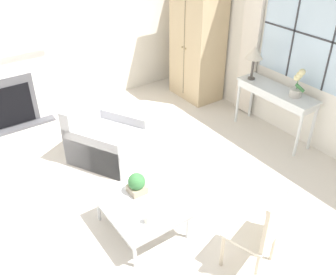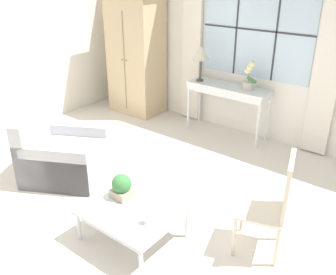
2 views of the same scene
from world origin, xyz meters
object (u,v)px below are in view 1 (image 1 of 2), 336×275
pillar_candle (148,219)px  table_lamp (254,53)px  armchair_upholstered (107,139)px  coffee_table (142,207)px  armoire (197,43)px  side_chair_wooden (262,229)px  console_table (276,95)px  potted_plant_small (137,184)px  fireplace (4,84)px  potted_orchid (297,85)px

pillar_candle → table_lamp: bearing=115.1°
armchair_upholstered → coffee_table: armchair_upholstered is taller
armoire → side_chair_wooden: size_ratio=2.03×
side_chair_wooden → table_lamp: bearing=136.7°
table_lamp → coffee_table: size_ratio=0.59×
console_table → potted_plant_small: (0.35, -2.68, -0.21)m
potted_plant_small → pillar_candle: size_ratio=2.05×
armchair_upholstered → pillar_candle: bearing=-14.2°
armchair_upholstered → potted_plant_small: armchair_upholstered is taller
fireplace → potted_orchid: 4.45m
potted_orchid → potted_plant_small: bearing=-89.2°
armoire → pillar_candle: (2.63, -2.76, -0.61)m
side_chair_wooden → coffee_table: bearing=-149.6°
potted_plant_small → table_lamp: bearing=107.5°
console_table → table_lamp: 0.71m
pillar_candle → armoire: bearing=133.6°
fireplace → coffee_table: bearing=9.2°
console_table → table_lamp: bearing=-173.7°
console_table → potted_plant_small: console_table is taller
armoire → side_chair_wooden: 4.04m
fireplace → pillar_candle: bearing=7.0°
console_table → side_chair_wooden: 2.68m
fireplace → console_table: size_ratio=1.72×
fireplace → potted_orchid: fireplace is taller
console_table → side_chair_wooden: (1.67, -2.09, -0.15)m
console_table → potted_plant_small: bearing=-82.7°
side_chair_wooden → pillar_candle: (-0.85, -0.75, -0.14)m
fireplace → potted_plant_small: fireplace is taller
console_table → coffee_table: (0.54, -2.75, -0.37)m
armchair_upholstered → pillar_candle: size_ratio=9.95×
armoire → potted_plant_small: size_ratio=8.07×
fireplace → side_chair_wooden: 4.50m
armoire → potted_orchid: (2.12, 0.11, -0.06)m
console_table → coffee_table: 2.83m
fireplace → console_table: (2.67, 3.27, -0.04)m
fireplace → armoire: (0.86, 3.19, 0.29)m
armoire → potted_plant_small: 3.42m
console_table → potted_plant_small: size_ratio=5.14×
armoire → coffee_table: size_ratio=2.24×
table_lamp → potted_plant_small: size_ratio=2.12×
potted_orchid → side_chair_wooden: bearing=-57.2°
coffee_table → potted_plant_small: size_ratio=3.61×
side_chair_wooden → armchair_upholstered: bearing=-173.6°
potted_orchid → coffee_table: size_ratio=0.47×
armoire → pillar_candle: size_ratio=16.57×
table_lamp → fireplace: bearing=-124.1°
fireplace → potted_orchid: (2.98, 3.30, 0.23)m
side_chair_wooden → coffee_table: side_chair_wooden is taller
fireplace → coffee_table: size_ratio=2.45×
side_chair_wooden → fireplace: bearing=-164.7°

